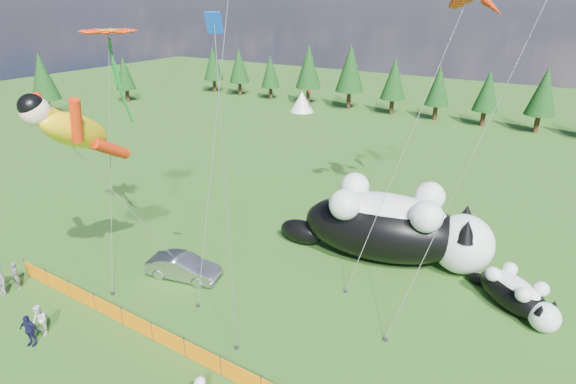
# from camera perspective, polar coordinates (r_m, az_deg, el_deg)

# --- Properties ---
(ground) EXTENTS (160.00, 160.00, 0.00)m
(ground) POSITION_cam_1_polar(r_m,az_deg,el_deg) (23.40, -9.46, -14.79)
(ground) COLOR #0E3A0A
(ground) RESTS_ON ground
(safety_fence) EXTENTS (22.06, 0.06, 1.10)m
(safety_fence) POSITION_cam_1_polar(r_m,az_deg,el_deg) (21.48, -14.98, -17.67)
(safety_fence) COLOR #262626
(safety_fence) RESTS_ON ground
(tree_line) EXTENTS (90.00, 4.00, 8.00)m
(tree_line) POSITION_cam_1_polar(r_m,az_deg,el_deg) (60.75, 19.53, 12.18)
(tree_line) COLOR black
(tree_line) RESTS_ON ground
(festival_tents) EXTENTS (50.00, 3.20, 2.80)m
(festival_tents) POSITION_cam_1_polar(r_m,az_deg,el_deg) (55.07, 29.11, 6.75)
(festival_tents) COLOR white
(festival_tents) RESTS_ON ground
(cat_large) EXTENTS (12.60, 6.30, 4.59)m
(cat_large) POSITION_cam_1_polar(r_m,az_deg,el_deg) (26.96, 13.23, -4.14)
(cat_large) COLOR black
(cat_large) RESTS_ON ground
(cat_small) EXTENTS (4.61, 3.83, 1.92)m
(cat_small) POSITION_cam_1_polar(r_m,az_deg,el_deg) (25.39, 27.06, -11.48)
(cat_small) COLOR black
(cat_small) RESTS_ON ground
(car) EXTENTS (4.33, 2.36, 1.35)m
(car) POSITION_cam_1_polar(r_m,az_deg,el_deg) (25.82, -13.11, -9.28)
(car) COLOR #A5A4A8
(car) RESTS_ON ground
(spectator_a) EXTENTS (0.62, 0.44, 1.58)m
(spectator_a) POSITION_cam_1_polar(r_m,az_deg,el_deg) (28.29, -31.31, -9.04)
(spectator_a) COLOR #535358
(spectator_a) RESTS_ON ground
(spectator_b) EXTENTS (0.85, 0.62, 1.57)m
(spectator_b) POSITION_cam_1_polar(r_m,az_deg,el_deg) (24.20, -29.01, -14.08)
(spectator_b) COLOR white
(spectator_b) RESTS_ON ground
(spectator_c) EXTENTS (1.03, 0.77, 1.58)m
(spectator_c) POSITION_cam_1_polar(r_m,az_deg,el_deg) (23.81, -30.03, -14.95)
(spectator_c) COLOR #161539
(spectator_c) RESTS_ON ground
(superhero_kite) EXTENTS (5.84, 6.76, 11.53)m
(superhero_kite) POSITION_cam_1_polar(r_m,az_deg,el_deg) (22.66, -25.35, 7.07)
(superhero_kite) COLOR yellow
(superhero_kite) RESTS_ON ground
(flower_kite) EXTENTS (3.02, 4.84, 13.24)m
(flower_kite) POSITION_cam_1_polar(r_m,az_deg,el_deg) (24.87, -21.83, 18.03)
(flower_kite) COLOR red
(flower_kite) RESTS_ON ground
(diamond_kite_c) EXTENTS (0.99, 0.80, 14.34)m
(diamond_kite_c) POSITION_cam_1_polar(r_m,az_deg,el_deg) (15.35, -9.17, 17.81)
(diamond_kite_c) COLOR blue
(diamond_kite_c) RESTS_ON ground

